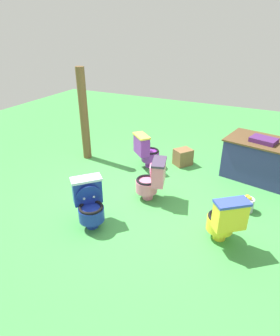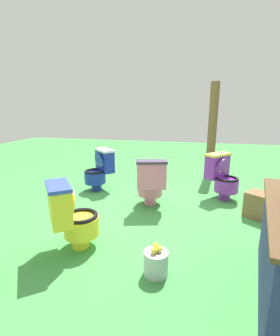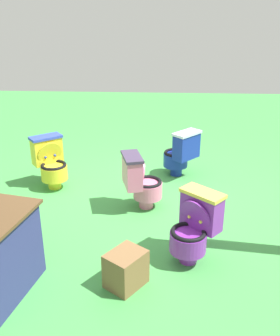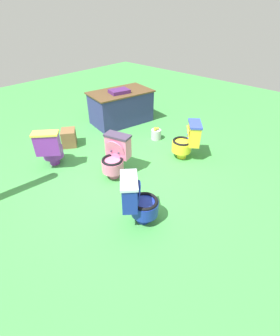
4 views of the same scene
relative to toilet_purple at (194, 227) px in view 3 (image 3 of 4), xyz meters
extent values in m
plane|color=#429947|center=(0.57, -1.15, -0.37)|extent=(14.00, 14.00, 0.00)
cylinder|color=purple|center=(0.05, 0.06, -0.30)|extent=(0.25, 0.25, 0.14)
cylinder|color=purple|center=(0.06, 0.07, -0.13)|extent=(0.52, 0.52, 0.20)
torus|color=black|center=(0.06, 0.07, -0.02)|extent=(0.50, 0.50, 0.04)
cylinder|color=#EACC4C|center=(0.06, 0.07, -0.07)|extent=(0.34, 0.34, 0.01)
cube|color=purple|center=(-0.07, -0.08, 0.13)|extent=(0.43, 0.41, 0.37)
cube|color=#EACC4C|center=(-0.07, -0.08, 0.33)|extent=(0.47, 0.45, 0.04)
cube|color=#8CE0E5|center=(0.00, 0.00, 0.18)|extent=(0.09, 0.08, 0.08)
cylinder|color=purple|center=(0.00, -0.01, 0.12)|extent=(0.32, 0.30, 0.35)
sphere|color=#EACC4C|center=(-0.05, 0.04, 0.08)|extent=(0.04, 0.04, 0.04)
sphere|color=#EACC4C|center=(0.05, -0.05, 0.08)|extent=(0.04, 0.04, 0.04)
cylinder|color=#192D9E|center=(0.11, -2.13, -0.30)|extent=(0.25, 0.25, 0.14)
cylinder|color=#192D9E|center=(0.12, -2.14, -0.13)|extent=(0.52, 0.52, 0.20)
torus|color=black|center=(0.12, -2.14, -0.02)|extent=(0.50, 0.50, 0.04)
cylinder|color=silver|center=(0.12, -2.14, -0.07)|extent=(0.34, 0.34, 0.01)
cube|color=#192D9E|center=(-0.02, -2.01, 0.13)|extent=(0.42, 0.43, 0.37)
cube|color=silver|center=(-0.02, -2.01, 0.33)|extent=(0.45, 0.46, 0.04)
cube|color=#8CE0E5|center=(0.05, -2.08, 0.18)|extent=(0.08, 0.09, 0.08)
cylinder|color=#192D9E|center=(0.05, -2.08, 0.12)|extent=(0.31, 0.32, 0.35)
sphere|color=silver|center=(0.10, -2.03, 0.08)|extent=(0.04, 0.04, 0.04)
sphere|color=silver|center=(0.01, -2.13, 0.08)|extent=(0.04, 0.04, 0.04)
cylinder|color=pink|center=(0.52, -1.07, -0.30)|extent=(0.22, 0.22, 0.14)
cylinder|color=pink|center=(0.51, -1.08, -0.13)|extent=(0.45, 0.45, 0.20)
torus|color=black|center=(0.51, -1.08, -0.02)|extent=(0.44, 0.44, 0.04)
cylinder|color=#3F334C|center=(0.51, -1.08, -0.07)|extent=(0.30, 0.30, 0.01)
cube|color=pink|center=(0.70, -1.02, 0.13)|extent=(0.29, 0.45, 0.37)
cube|color=#3F334C|center=(0.70, -1.02, 0.33)|extent=(0.32, 0.48, 0.04)
cube|color=#8CE0E5|center=(0.60, -1.05, 0.18)|extent=(0.04, 0.11, 0.08)
cylinder|color=pink|center=(0.60, -1.05, 0.12)|extent=(0.18, 0.36, 0.35)
sphere|color=#3F334C|center=(0.62, -1.12, 0.08)|extent=(0.04, 0.04, 0.04)
sphere|color=#3F334C|center=(0.58, -0.99, 0.08)|extent=(0.04, 0.04, 0.04)
cylinder|color=yellow|center=(1.85, -1.57, -0.30)|extent=(0.25, 0.25, 0.14)
cylinder|color=yellow|center=(1.84, -1.55, -0.13)|extent=(0.52, 0.52, 0.20)
torus|color=black|center=(1.84, -1.55, -0.02)|extent=(0.50, 0.50, 0.04)
cylinder|color=#3347B2|center=(1.84, -1.55, -0.07)|extent=(0.34, 0.34, 0.01)
cube|color=yellow|center=(1.96, -1.71, 0.13)|extent=(0.44, 0.40, 0.37)
cube|color=#3347B2|center=(1.96, -1.71, 0.33)|extent=(0.47, 0.44, 0.04)
cube|color=#8CE0E5|center=(1.90, -1.63, 0.18)|extent=(0.09, 0.07, 0.08)
cylinder|color=yellow|center=(1.90, -1.63, 0.12)|extent=(0.33, 0.29, 0.35)
sphere|color=#3347B2|center=(1.84, -1.67, 0.08)|extent=(0.04, 0.04, 0.04)
sphere|color=#3347B2|center=(1.95, -1.58, 0.08)|extent=(0.04, 0.04, 0.04)
cube|color=brown|center=(0.65, 0.45, -0.20)|extent=(0.43, 0.45, 0.35)
cylinder|color=#B7B7BF|center=(2.10, -0.71, -0.26)|extent=(0.22, 0.22, 0.22)
ellipsoid|color=yellow|center=(2.13, -0.73, -0.12)|extent=(0.07, 0.05, 0.05)
ellipsoid|color=yellow|center=(2.05, -0.72, -0.12)|extent=(0.07, 0.05, 0.05)
ellipsoid|color=yellow|center=(2.09, -0.69, -0.12)|extent=(0.07, 0.05, 0.05)
camera|label=1|loc=(2.21, -4.84, 2.30)|focal=30.27mm
camera|label=2|loc=(3.97, -0.41, 1.08)|focal=26.06mm
camera|label=3|loc=(0.35, 3.36, 2.04)|focal=41.49mm
camera|label=4|loc=(-1.66, -3.70, 2.13)|focal=25.82mm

